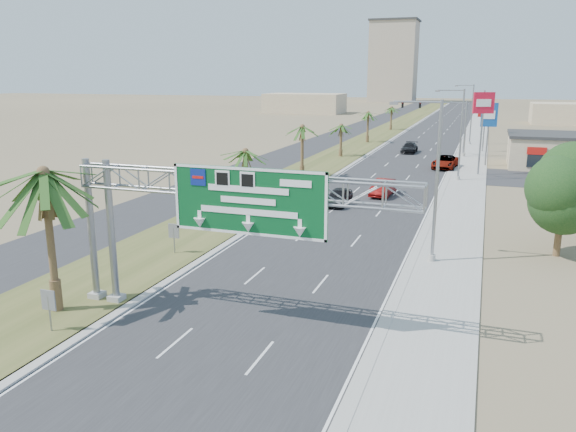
{
  "coord_description": "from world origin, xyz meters",
  "views": [
    {
      "loc": [
        10.09,
        -12.52,
        11.33
      ],
      "look_at": [
        0.61,
        14.41,
        4.2
      ],
      "focal_mm": 35.0,
      "sensor_mm": 36.0,
      "label": 1
    }
  ],
  "objects_px": {
    "sign_gantry": "(220,196)",
    "pole_sign_red_far": "(485,114)",
    "palm_near": "(43,174)",
    "pole_sign_blue": "(489,118)",
    "signal_mast": "(451,123)",
    "car_mid_lane": "(383,188)",
    "pole_sign_red_near": "(483,108)",
    "car_left_lane": "(339,197)",
    "car_far": "(409,148)",
    "car_right_lane": "(445,162)"
  },
  "relations": [
    {
      "from": "signal_mast",
      "to": "car_mid_lane",
      "type": "height_order",
      "value": "signal_mast"
    },
    {
      "from": "car_mid_lane",
      "to": "palm_near",
      "type": "bearing_deg",
      "value": -102.29
    },
    {
      "from": "pole_sign_red_near",
      "to": "pole_sign_blue",
      "type": "distance_m",
      "value": 7.82
    },
    {
      "from": "signal_mast",
      "to": "car_mid_lane",
      "type": "distance_m",
      "value": 31.4
    },
    {
      "from": "palm_near",
      "to": "car_left_lane",
      "type": "distance_m",
      "value": 29.2
    },
    {
      "from": "pole_sign_red_far",
      "to": "signal_mast",
      "type": "bearing_deg",
      "value": -124.31
    },
    {
      "from": "sign_gantry",
      "to": "pole_sign_blue",
      "type": "distance_m",
      "value": 55.37
    },
    {
      "from": "car_left_lane",
      "to": "car_right_lane",
      "type": "bearing_deg",
      "value": 74.12
    },
    {
      "from": "car_left_lane",
      "to": "pole_sign_blue",
      "type": "height_order",
      "value": "pole_sign_blue"
    },
    {
      "from": "car_right_lane",
      "to": "pole_sign_blue",
      "type": "height_order",
      "value": "pole_sign_blue"
    },
    {
      "from": "car_left_lane",
      "to": "car_far",
      "type": "bearing_deg",
      "value": 89.23
    },
    {
      "from": "sign_gantry",
      "to": "pole_sign_red_near",
      "type": "xyz_separation_m",
      "value": [
        10.6,
        46.57,
        1.69
      ]
    },
    {
      "from": "car_left_lane",
      "to": "pole_sign_red_near",
      "type": "height_order",
      "value": "pole_sign_red_near"
    },
    {
      "from": "palm_near",
      "to": "signal_mast",
      "type": "relative_size",
      "value": 0.81
    },
    {
      "from": "palm_near",
      "to": "pole_sign_red_near",
      "type": "distance_m",
      "value": 51.99
    },
    {
      "from": "palm_near",
      "to": "pole_sign_blue",
      "type": "height_order",
      "value": "palm_near"
    },
    {
      "from": "sign_gantry",
      "to": "car_left_lane",
      "type": "height_order",
      "value": "sign_gantry"
    },
    {
      "from": "palm_near",
      "to": "signal_mast",
      "type": "distance_m",
      "value": 65.6
    },
    {
      "from": "signal_mast",
      "to": "car_left_lane",
      "type": "bearing_deg",
      "value": -101.16
    },
    {
      "from": "palm_near",
      "to": "car_far",
      "type": "bearing_deg",
      "value": 82.69
    },
    {
      "from": "pole_sign_red_near",
      "to": "pole_sign_red_far",
      "type": "distance_m",
      "value": 22.24
    },
    {
      "from": "car_mid_lane",
      "to": "pole_sign_red_near",
      "type": "xyz_separation_m",
      "value": [
        8.47,
        15.38,
        6.95
      ]
    },
    {
      "from": "palm_near",
      "to": "car_mid_lane",
      "type": "distance_m",
      "value": 35.21
    },
    {
      "from": "signal_mast",
      "to": "pole_sign_blue",
      "type": "relative_size",
      "value": 1.24
    },
    {
      "from": "palm_near",
      "to": "pole_sign_blue",
      "type": "xyz_separation_m",
      "value": [
        19.47,
        56.13,
        -0.73
      ]
    },
    {
      "from": "car_left_lane",
      "to": "pole_sign_blue",
      "type": "xyz_separation_m",
      "value": [
        12.27,
        28.5,
        5.44
      ]
    },
    {
      "from": "car_far",
      "to": "pole_sign_red_near",
      "type": "bearing_deg",
      "value": -58.64
    },
    {
      "from": "palm_near",
      "to": "car_mid_lane",
      "type": "relative_size",
      "value": 1.73
    },
    {
      "from": "signal_mast",
      "to": "pole_sign_red_near",
      "type": "relative_size",
      "value": 1.05
    },
    {
      "from": "car_mid_lane",
      "to": "pole_sign_red_near",
      "type": "relative_size",
      "value": 0.49
    },
    {
      "from": "signal_mast",
      "to": "pole_sign_blue",
      "type": "distance_m",
      "value": 9.45
    },
    {
      "from": "signal_mast",
      "to": "car_right_lane",
      "type": "distance_m",
      "value": 12.46
    },
    {
      "from": "car_left_lane",
      "to": "sign_gantry",
      "type": "bearing_deg",
      "value": -86.81
    },
    {
      "from": "car_right_lane",
      "to": "car_mid_lane",
      "type": "bearing_deg",
      "value": -97.79
    },
    {
      "from": "car_right_lane",
      "to": "pole_sign_red_far",
      "type": "relative_size",
      "value": 0.8
    },
    {
      "from": "signal_mast",
      "to": "car_left_lane",
      "type": "relative_size",
      "value": 2.28
    },
    {
      "from": "signal_mast",
      "to": "car_mid_lane",
      "type": "xyz_separation_m",
      "value": [
        -4.11,
        -30.86,
        -4.06
      ]
    },
    {
      "from": "sign_gantry",
      "to": "pole_sign_red_far",
      "type": "bearing_deg",
      "value": 81.08
    },
    {
      "from": "car_mid_lane",
      "to": "pole_sign_red_far",
      "type": "height_order",
      "value": "pole_sign_red_far"
    },
    {
      "from": "sign_gantry",
      "to": "car_right_lane",
      "type": "xyz_separation_m",
      "value": [
        6.56,
        50.26,
        -5.24
      ]
    },
    {
      "from": "pole_sign_red_far",
      "to": "car_mid_lane",
      "type": "bearing_deg",
      "value": -102.99
    },
    {
      "from": "pole_sign_red_near",
      "to": "car_mid_lane",
      "type": "bearing_deg",
      "value": -118.85
    },
    {
      "from": "palm_near",
      "to": "pole_sign_red_far",
      "type": "distance_m",
      "value": 73.15
    },
    {
      "from": "pole_sign_blue",
      "to": "palm_near",
      "type": "bearing_deg",
      "value": -109.13
    },
    {
      "from": "car_right_lane",
      "to": "car_left_lane",
      "type": "bearing_deg",
      "value": -101.68
    },
    {
      "from": "car_far",
      "to": "pole_sign_red_near",
      "type": "relative_size",
      "value": 0.53
    },
    {
      "from": "sign_gantry",
      "to": "pole_sign_blue",
      "type": "height_order",
      "value": "pole_sign_blue"
    },
    {
      "from": "palm_near",
      "to": "car_right_lane",
      "type": "height_order",
      "value": "palm_near"
    },
    {
      "from": "car_left_lane",
      "to": "car_right_lane",
      "type": "xyz_separation_m",
      "value": [
        7.5,
        24.56,
        0.05
      ]
    },
    {
      "from": "car_far",
      "to": "pole_sign_red_near",
      "type": "distance_m",
      "value": 21.38
    }
  ]
}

